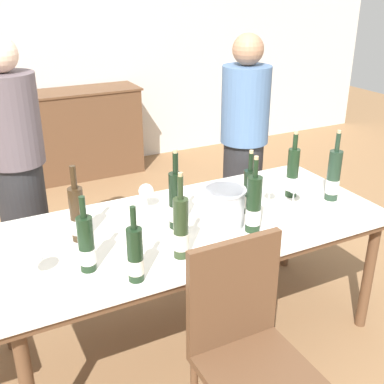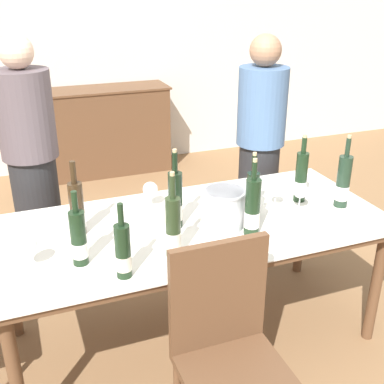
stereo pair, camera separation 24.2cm
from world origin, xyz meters
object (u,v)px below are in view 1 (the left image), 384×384
Objects in this scene: ice_bucket at (225,206)px; chair_near_front at (245,340)px; wine_bottle_7 at (333,177)px; wine_glass_1 at (34,255)px; wine_bottle_8 at (249,192)px; wine_bottle_5 at (254,206)px; person_host at (19,179)px; person_guest_left at (244,150)px; wine_glass_3 at (270,188)px; dining_table at (192,234)px; wine_bottle_6 at (77,215)px; wine_bottle_3 at (181,229)px; wine_glass_0 at (146,192)px; wine_glass_2 at (294,187)px; wine_bottle_0 at (292,174)px; wine_bottle_4 at (86,245)px; sideboard_cabinet at (71,135)px; wine_bottle_2 at (135,256)px; wine_bottle_1 at (176,202)px.

ice_bucket is 0.72m from chair_near_front.
wine_bottle_7 is 2.72× the size of wine_glass_1.
wine_bottle_5 is at bearing -117.79° from wine_bottle_8.
person_host reaches higher than person_guest_left.
wine_glass_3 is at bearing 49.63° from chair_near_front.
dining_table is at bearing -175.93° from wine_glass_3.
wine_bottle_6 is at bearing 172.56° from wine_bottle_8.
person_host is at bearing 150.05° from wine_bottle_7.
wine_glass_0 is at bearing 84.91° from wine_bottle_3.
wine_glass_2 is 1.00m from chair_near_front.
wine_glass_0 reaches higher than wine_glass_3.
wine_bottle_8 is at bearing -38.23° from person_host.
wine_bottle_0 is 0.85m from wine_glass_0.
person_host is at bearing 133.26° from wine_bottle_5.
ice_bucket is at bearing 7.48° from wine_bottle_4.
ice_bucket is at bearing -162.23° from wine_glass_3.
person_guest_left is at bearing 42.95° from dining_table.
sideboard_cabinet is at bearing 99.78° from wine_glass_3.
wine_bottle_7 is at bearing -29.95° from person_host.
wine_bottle_6 reaches higher than wine_bottle_8.
sideboard_cabinet is 10.92× the size of wine_glass_3.
wine_bottle_2 is at bearing -155.60° from ice_bucket.
person_host is (-0.13, 1.00, -0.04)m from wine_bottle_4.
sideboard_cabinet is 2.90m from wine_glass_2.
wine_bottle_3 is 1.38m from person_guest_left.
sideboard_cabinet is at bearing 96.10° from wine_bottle_8.
wine_bottle_1 reaches higher than wine_bottle_8.
wine_bottle_5 is at bearing -40.48° from dining_table.
ice_bucket is 0.46m from wine_glass_2.
wine_bottle_8 reaches higher than dining_table.
wine_bottle_1 reaches higher than chair_near_front.
person_host is at bearing 141.77° from wine_bottle_8.
ice_bucket is 0.73m from wine_bottle_6.
wine_bottle_7 is at bearing 9.37° from wine_bottle_3.
wine_bottle_0 is 1.18m from wine_bottle_2.
wine_bottle_3 is at bearing 18.46° from wine_bottle_2.
person_host reaches higher than wine_bottle_7.
ice_bucket is 0.64m from wine_bottle_2.
chair_near_front reaches higher than wine_glass_1.
wine_bottle_3 reaches higher than sideboard_cabinet.
person_guest_left reaches higher than wine_glass_1.
wine_bottle_5 is 0.25× the size of person_host.
wine_bottle_0 reaches higher than dining_table.
dining_table is 0.60m from wine_bottle_6.
wine_bottle_5 is 1.07m from person_guest_left.
wine_bottle_0 is 0.25× the size of person_guest_left.
wine_bottle_3 is at bearing -110.96° from wine_bottle_1.
wine_bottle_7 is at bearing -19.89° from wine_glass_0.
dining_table is 0.65m from wine_bottle_4.
wine_bottle_2 is 0.89× the size of wine_bottle_6.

